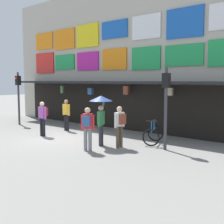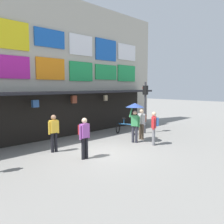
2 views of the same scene
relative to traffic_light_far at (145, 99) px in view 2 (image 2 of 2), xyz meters
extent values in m
plane|color=gray|center=(-4.93, -1.23, -2.14)|extent=(80.00, 80.00, 0.00)
cube|color=#B2AD9E|center=(-4.93, 3.37, 1.86)|extent=(18.00, 1.20, 8.00)
cube|color=black|center=(-4.93, 2.07, 0.46)|extent=(15.30, 1.40, 0.12)
cube|color=yellow|center=(-7.04, 2.72, 3.22)|extent=(1.81, 0.08, 1.35)
cube|color=blue|center=(-4.93, 2.72, 3.34)|extent=(1.82, 0.08, 0.95)
cube|color=white|center=(-2.82, 2.72, 3.25)|extent=(1.71, 0.08, 1.20)
cube|color=blue|center=(-0.71, 2.72, 3.19)|extent=(1.85, 0.08, 1.38)
cube|color=white|center=(1.40, 2.72, 3.25)|extent=(1.89, 0.08, 1.12)
cube|color=#B71E93|center=(-7.04, 2.72, 1.71)|extent=(1.78, 0.08, 1.09)
cube|color=orange|center=(-4.93, 2.72, 1.73)|extent=(1.74, 0.08, 1.17)
cube|color=green|center=(-2.82, 2.72, 1.68)|extent=(1.73, 0.08, 1.15)
cube|color=green|center=(-0.71, 2.72, 1.72)|extent=(1.95, 0.08, 0.98)
cube|color=green|center=(1.40, 2.72, 1.73)|extent=(1.88, 0.08, 1.15)
cylinder|color=black|center=(-6.21, 2.13, 0.26)|extent=(0.02, 0.02, 0.28)
cube|color=#2D5693|center=(-6.21, 2.13, -0.06)|extent=(0.31, 0.19, 0.36)
cylinder|color=black|center=(-3.73, 2.29, 0.33)|extent=(0.02, 0.02, 0.13)
cube|color=brown|center=(-3.73, 2.29, 0.05)|extent=(0.31, 0.18, 0.44)
cylinder|color=black|center=(-1.15, 2.33, 0.31)|extent=(0.02, 0.02, 0.18)
cube|color=tan|center=(-1.15, 2.33, 0.04)|extent=(0.24, 0.14, 0.36)
cube|color=black|center=(-4.93, 2.75, -0.89)|extent=(15.30, 0.04, 2.50)
cylinder|color=#38383D|center=(0.00, -0.01, -0.54)|extent=(0.12, 0.12, 3.20)
cube|color=black|center=(0.00, -0.01, 0.56)|extent=(0.32, 0.28, 0.56)
sphere|color=red|center=(-0.02, 0.12, 0.69)|extent=(0.15, 0.15, 0.15)
sphere|color=black|center=(-0.02, 0.12, 0.43)|extent=(0.15, 0.15, 0.15)
torus|color=black|center=(-0.77, 0.17, -1.78)|extent=(0.69, 0.33, 0.72)
torus|color=black|center=(-1.20, 1.18, -1.78)|extent=(0.69, 0.33, 0.72)
cylinder|color=#1E66A8|center=(-0.98, 0.67, -1.53)|extent=(0.43, 0.93, 0.05)
cylinder|color=#1E66A8|center=(-1.05, 0.82, -1.36)|extent=(0.04, 0.04, 0.35)
cube|color=black|center=(-1.05, 0.82, -1.17)|extent=(0.17, 0.22, 0.06)
cylinder|color=#1E66A8|center=(-0.80, 0.24, -1.36)|extent=(0.04, 0.04, 0.50)
cylinder|color=black|center=(-0.80, 0.24, -1.11)|extent=(0.42, 0.20, 0.04)
cylinder|color=black|center=(-6.22, 0.37, -1.70)|extent=(0.14, 0.14, 0.88)
cylinder|color=black|center=(-6.40, 0.37, -1.70)|extent=(0.14, 0.14, 0.88)
cube|color=gold|center=(-6.31, 0.37, -0.98)|extent=(0.37, 0.23, 0.56)
sphere|color=#A87A5B|center=(-6.31, 0.37, -0.57)|extent=(0.22, 0.22, 0.22)
cylinder|color=gold|center=(-6.09, 0.36, -1.03)|extent=(0.09, 0.09, 0.56)
cylinder|color=gold|center=(-6.53, 0.38, -1.03)|extent=(0.09, 0.09, 0.56)
cylinder|color=gray|center=(-2.23, -2.16, -1.70)|extent=(0.14, 0.14, 0.88)
cylinder|color=gray|center=(-2.07, -2.07, -1.70)|extent=(0.14, 0.14, 0.88)
cube|color=red|center=(-2.15, -2.12, -0.98)|extent=(0.42, 0.37, 0.56)
sphere|color=beige|center=(-2.15, -2.12, -0.57)|extent=(0.22, 0.22, 0.22)
cylinder|color=red|center=(-2.34, -2.22, -1.03)|extent=(0.09, 0.09, 0.56)
cylinder|color=red|center=(-1.96, -2.01, -1.03)|extent=(0.09, 0.09, 0.56)
cube|color=#2D5693|center=(-2.07, -2.25, -0.96)|extent=(0.32, 0.28, 0.40)
cylinder|color=brown|center=(-1.58, -1.00, -1.70)|extent=(0.14, 0.14, 0.88)
cylinder|color=brown|center=(-1.56, -0.82, -1.70)|extent=(0.14, 0.14, 0.88)
cube|color=white|center=(-1.57, -0.91, -0.98)|extent=(0.26, 0.38, 0.56)
sphere|color=beige|center=(-1.57, -0.91, -0.57)|extent=(0.22, 0.22, 0.22)
cylinder|color=white|center=(-1.60, -1.13, -1.03)|extent=(0.09, 0.09, 0.56)
cylinder|color=white|center=(-1.54, -0.69, -1.03)|extent=(0.09, 0.09, 0.56)
cube|color=brown|center=(-1.41, -0.93, -0.96)|extent=(0.19, 0.30, 0.40)
cylinder|color=#2D2D38|center=(-2.36, -1.19, -1.70)|extent=(0.14, 0.14, 0.88)
cylinder|color=#2D2D38|center=(-2.44, -1.02, -1.70)|extent=(0.14, 0.14, 0.88)
cube|color=#388E51|center=(-2.40, -1.10, -0.98)|extent=(0.35, 0.42, 0.56)
sphere|color=tan|center=(-2.40, -1.10, -0.57)|extent=(0.22, 0.22, 0.22)
cylinder|color=#388E51|center=(-2.30, -1.30, -1.03)|extent=(0.09, 0.09, 0.56)
cylinder|color=#388E51|center=(-2.49, -0.91, -0.58)|extent=(0.23, 0.09, 0.48)
cylinder|color=#4C3823|center=(-2.49, -0.91, -0.47)|extent=(0.02, 0.02, 0.55)
cone|color=#334C99|center=(-2.40, -1.10, -0.17)|extent=(0.96, 0.96, 0.22)
cylinder|color=black|center=(-5.91, -1.40, -1.70)|extent=(0.14, 0.14, 0.88)
cylinder|color=black|center=(-6.09, -1.40, -1.70)|extent=(0.14, 0.14, 0.88)
cube|color=#9E4CA8|center=(-6.00, -1.40, -0.98)|extent=(0.37, 0.23, 0.56)
sphere|color=beige|center=(-6.00, -1.40, -0.57)|extent=(0.22, 0.22, 0.22)
cylinder|color=#9E4CA8|center=(-5.78, -1.39, -1.03)|extent=(0.09, 0.09, 0.56)
cylinder|color=#9E4CA8|center=(-6.22, -1.41, -1.03)|extent=(0.09, 0.09, 0.56)
cube|color=maroon|center=(-6.01, -1.24, -0.96)|extent=(0.29, 0.17, 0.40)
camera|label=1|loc=(5.86, -9.98, 0.56)|focal=47.54mm
camera|label=2|loc=(-11.96, -8.70, 0.80)|focal=37.96mm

